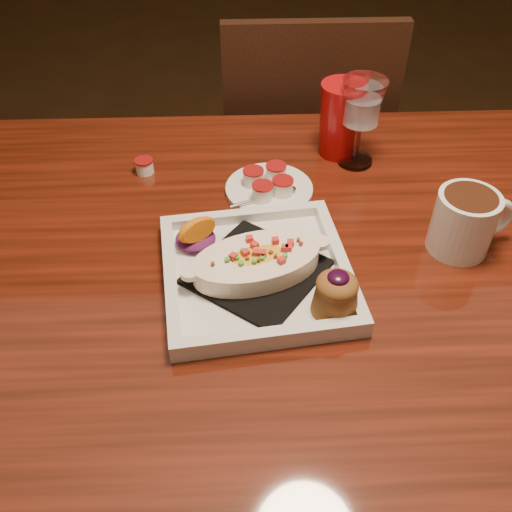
{
  "coord_description": "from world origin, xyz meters",
  "views": [
    {
      "loc": [
        -0.17,
        -0.67,
        1.37
      ],
      "look_at": [
        -0.15,
        -0.03,
        0.77
      ],
      "focal_mm": 40.0,
      "sensor_mm": 36.0,
      "label": 1
    }
  ],
  "objects_px": {
    "goblet": "(362,107)",
    "table": "(340,293)",
    "coffee_mug": "(466,220)",
    "plate": "(264,270)",
    "saucer": "(268,187)",
    "chair_far": "(300,161)",
    "red_tumbler": "(341,120)"
  },
  "relations": [
    {
      "from": "coffee_mug",
      "to": "saucer",
      "type": "xyz_separation_m",
      "value": [
        -0.3,
        0.16,
        -0.04
      ]
    },
    {
      "from": "red_tumbler",
      "to": "table",
      "type": "bearing_deg",
      "value": -95.54
    },
    {
      "from": "plate",
      "to": "coffee_mug",
      "type": "bearing_deg",
      "value": 5.12
    },
    {
      "from": "coffee_mug",
      "to": "goblet",
      "type": "relative_size",
      "value": 0.8
    },
    {
      "from": "goblet",
      "to": "red_tumbler",
      "type": "height_order",
      "value": "goblet"
    },
    {
      "from": "plate",
      "to": "goblet",
      "type": "xyz_separation_m",
      "value": [
        0.19,
        0.32,
        0.09
      ]
    },
    {
      "from": "table",
      "to": "plate",
      "type": "bearing_deg",
      "value": -154.97
    },
    {
      "from": "coffee_mug",
      "to": "saucer",
      "type": "relative_size",
      "value": 0.86
    },
    {
      "from": "saucer",
      "to": "red_tumbler",
      "type": "relative_size",
      "value": 1.1
    },
    {
      "from": "chair_far",
      "to": "plate",
      "type": "relative_size",
      "value": 2.99
    },
    {
      "from": "chair_far",
      "to": "plate",
      "type": "xyz_separation_m",
      "value": [
        -0.14,
        -0.69,
        0.27
      ]
    },
    {
      "from": "table",
      "to": "red_tumbler",
      "type": "bearing_deg",
      "value": 84.46
    },
    {
      "from": "table",
      "to": "saucer",
      "type": "xyz_separation_m",
      "value": [
        -0.12,
        0.16,
        0.11
      ]
    },
    {
      "from": "coffee_mug",
      "to": "red_tumbler",
      "type": "distance_m",
      "value": 0.33
    },
    {
      "from": "chair_far",
      "to": "goblet",
      "type": "height_order",
      "value": "chair_far"
    },
    {
      "from": "plate",
      "to": "saucer",
      "type": "height_order",
      "value": "plate"
    },
    {
      "from": "goblet",
      "to": "saucer",
      "type": "height_order",
      "value": "goblet"
    },
    {
      "from": "chair_far",
      "to": "saucer",
      "type": "xyz_separation_m",
      "value": [
        -0.12,
        -0.47,
        0.26
      ]
    },
    {
      "from": "goblet",
      "to": "coffee_mug",
      "type": "bearing_deg",
      "value": -63.18
    },
    {
      "from": "goblet",
      "to": "table",
      "type": "bearing_deg",
      "value": -102.54
    },
    {
      "from": "table",
      "to": "coffee_mug",
      "type": "height_order",
      "value": "coffee_mug"
    },
    {
      "from": "chair_far",
      "to": "goblet",
      "type": "relative_size",
      "value": 5.46
    },
    {
      "from": "red_tumbler",
      "to": "chair_far",
      "type": "bearing_deg",
      "value": 94.85
    },
    {
      "from": "table",
      "to": "red_tumbler",
      "type": "distance_m",
      "value": 0.34
    },
    {
      "from": "coffee_mug",
      "to": "chair_far",
      "type": "bearing_deg",
      "value": 94.93
    },
    {
      "from": "saucer",
      "to": "plate",
      "type": "bearing_deg",
      "value": -94.87
    },
    {
      "from": "chair_far",
      "to": "plate",
      "type": "bearing_deg",
      "value": 78.91
    },
    {
      "from": "chair_far",
      "to": "coffee_mug",
      "type": "xyz_separation_m",
      "value": [
        0.19,
        -0.62,
        0.3
      ]
    },
    {
      "from": "saucer",
      "to": "red_tumbler",
      "type": "bearing_deg",
      "value": 42.03
    },
    {
      "from": "plate",
      "to": "coffee_mug",
      "type": "relative_size",
      "value": 2.27
    },
    {
      "from": "red_tumbler",
      "to": "plate",
      "type": "bearing_deg",
      "value": -114.71
    },
    {
      "from": "goblet",
      "to": "saucer",
      "type": "relative_size",
      "value": 1.07
    }
  ]
}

